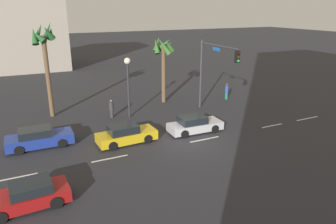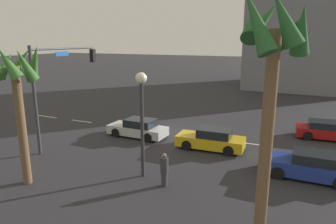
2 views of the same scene
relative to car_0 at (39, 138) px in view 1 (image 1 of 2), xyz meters
name	(u,v)px [view 1 (image 1 of 2)]	position (x,y,z in m)	size (l,w,h in m)	color
ground_plane	(188,143)	(9.78, -4.01, -0.64)	(220.00, 220.00, 0.00)	#28282D
lane_stripe_1	(19,177)	(-1.48, -4.01, -0.63)	(2.06, 0.14, 0.01)	silver
lane_stripe_2	(110,159)	(3.94, -4.01, -0.63)	(2.42, 0.14, 0.01)	silver
lane_stripe_3	(205,139)	(11.21, -4.01, -0.63)	(2.49, 0.14, 0.01)	silver
lane_stripe_4	(272,126)	(17.81, -4.01, -0.63)	(2.15, 0.14, 0.01)	silver
lane_stripe_5	(307,119)	(21.92, -4.01, -0.63)	(2.59, 0.14, 0.01)	silver
car_0	(39,138)	(0.00, 0.00, 0.00)	(4.49, 1.91, 1.37)	navy
car_1	(126,135)	(5.73, -2.01, -0.01)	(4.33, 1.92, 1.37)	gold
car_3	(194,125)	(11.28, -2.35, -0.03)	(4.35, 1.90, 1.31)	#B7B7BC
car_4	(28,196)	(-1.09, -7.31, -0.05)	(4.08, 2.03, 1.27)	maroon
traffic_signal	(212,65)	(15.05, 1.17, 3.82)	(0.38, 5.88, 6.53)	#38383D
streetlamp	(128,75)	(7.82, 3.27, 3.17)	(0.56, 0.56, 5.34)	#2D2D33
pedestrian_0	(111,108)	(6.35, 3.83, 0.22)	(0.41, 0.41, 1.66)	#333338
pedestrian_1	(227,91)	(19.14, 4.31, 0.27)	(0.44, 0.44, 1.74)	#1E7266
palm_tree_0	(163,53)	(12.57, 6.23, 4.43)	(2.29, 2.63, 6.72)	brown
palm_tree_1	(45,47)	(1.63, 6.70, 5.54)	(2.22, 2.50, 8.30)	brown
building_1	(21,28)	(0.67, 33.34, 5.63)	(12.83, 10.89, 12.54)	#9E9384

